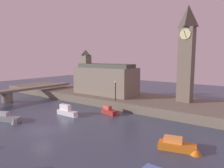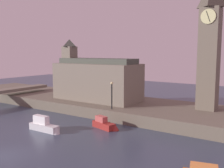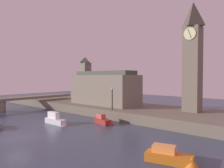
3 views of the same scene
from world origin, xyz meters
name	(u,v)px [view 3 (image 3 of 3)]	position (x,y,z in m)	size (l,w,h in m)	color
ground_plane	(18,138)	(0.00, 0.00, 0.00)	(120.00, 120.00, 0.00)	#384256
far_embankment	(126,110)	(0.00, 20.00, 0.75)	(70.00, 12.00, 1.50)	#6B6051
clock_tower	(193,55)	(11.30, 21.92, 10.19)	(2.61, 2.64, 16.77)	#6B6051
parliament_hall	(104,88)	(-5.26, 19.57, 4.69)	(13.55, 6.04, 9.55)	slate
streetlamp	(112,96)	(0.93, 15.04, 3.77)	(0.36, 0.36, 3.61)	black
boat_dinghy_red	(104,120)	(2.44, 11.46, 0.51)	(3.81, 1.85, 1.42)	maroon
boat_ferry_white	(56,120)	(-2.66, 6.81, 0.61)	(4.37, 1.08, 1.78)	silver
boat_patrol_orange	(173,158)	(16.29, 4.75, 0.47)	(4.56, 2.26, 1.36)	orange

